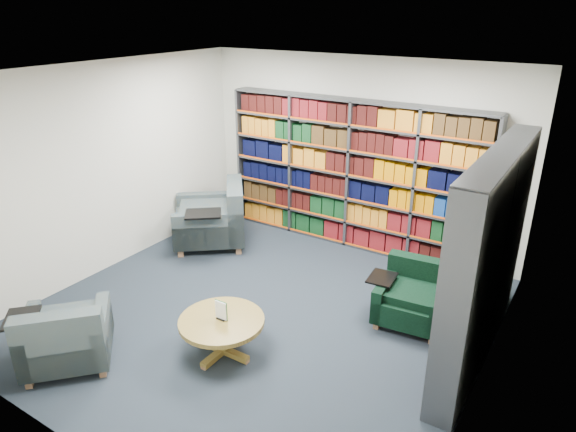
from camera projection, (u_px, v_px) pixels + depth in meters
The scene contains 7 objects.
room_shell at pixel (259, 204), 5.66m from camera, with size 5.02×5.02×2.82m.
bookshelf_back at pixel (351, 175), 7.60m from camera, with size 4.00×0.28×2.20m.
bookshelf_right at pixel (487, 260), 5.08m from camera, with size 0.28×2.50×2.20m.
chair_teal_left at pixel (216, 220), 7.87m from camera, with size 1.45×1.46×0.94m.
chair_green_right at pixel (414, 298), 5.97m from camera, with size 0.94×0.84×0.70m.
chair_teal_front at pixel (66, 340), 5.18m from camera, with size 1.17×1.17×0.75m.
coffee_table at pixel (222, 326), 5.34m from camera, with size 0.89×0.89×0.63m.
Camera 1 is at (3.10, -4.29, 3.44)m, focal length 32.00 mm.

